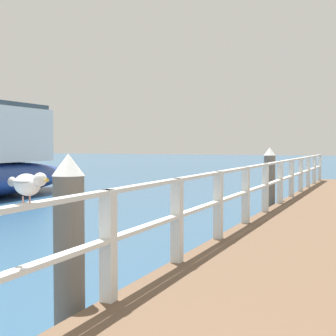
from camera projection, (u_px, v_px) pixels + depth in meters
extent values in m
cube|color=brown|center=(332.00, 224.00, 10.01)|extent=(2.81, 21.13, 0.36)
cube|color=silver|center=(108.00, 246.00, 4.50)|extent=(0.12, 0.12, 0.99)
cube|color=silver|center=(177.00, 220.00, 6.00)|extent=(0.12, 0.12, 0.99)
cube|color=silver|center=(218.00, 205.00, 7.50)|extent=(0.12, 0.12, 0.99)
cube|color=silver|center=(246.00, 195.00, 9.00)|extent=(0.12, 0.12, 0.99)
cube|color=silver|center=(265.00, 188.00, 10.49)|extent=(0.12, 0.12, 0.99)
cube|color=silver|center=(280.00, 182.00, 11.99)|extent=(0.12, 0.12, 0.99)
cube|color=silver|center=(291.00, 178.00, 13.49)|extent=(0.12, 0.12, 0.99)
cube|color=silver|center=(301.00, 175.00, 14.99)|extent=(0.12, 0.12, 0.99)
cube|color=silver|center=(308.00, 172.00, 16.49)|extent=(0.12, 0.12, 0.99)
cube|color=silver|center=(314.00, 169.00, 17.99)|extent=(0.12, 0.12, 0.99)
cube|color=silver|center=(320.00, 167.00, 19.49)|extent=(0.12, 0.12, 0.99)
cube|color=silver|center=(265.00, 165.00, 10.47)|extent=(0.10, 19.53, 0.04)
cube|color=silver|center=(265.00, 185.00, 10.49)|extent=(0.10, 19.53, 0.04)
cylinder|color=#6B6056|center=(69.00, 257.00, 4.61)|extent=(0.28, 0.28, 1.46)
cone|color=white|center=(68.00, 165.00, 4.58)|extent=(0.29, 0.29, 0.20)
cylinder|color=#6B6056|center=(269.00, 185.00, 12.74)|extent=(0.28, 0.28, 1.46)
cone|color=white|center=(270.00, 151.00, 12.70)|extent=(0.29, 0.29, 0.20)
ellipsoid|color=white|center=(27.00, 185.00, 3.45)|extent=(0.31, 0.23, 0.15)
sphere|color=white|center=(40.00, 179.00, 3.33)|extent=(0.09, 0.09, 0.09)
cone|color=gold|center=(45.00, 180.00, 3.28)|extent=(0.06, 0.04, 0.02)
cone|color=#939399|center=(15.00, 182.00, 3.58)|extent=(0.10, 0.10, 0.07)
ellipsoid|color=#939399|center=(27.00, 181.00, 3.45)|extent=(0.28, 0.25, 0.04)
cylinder|color=tan|center=(30.00, 199.00, 3.48)|extent=(0.01, 0.01, 0.05)
cylinder|color=tan|center=(23.00, 200.00, 3.45)|extent=(0.01, 0.01, 0.05)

